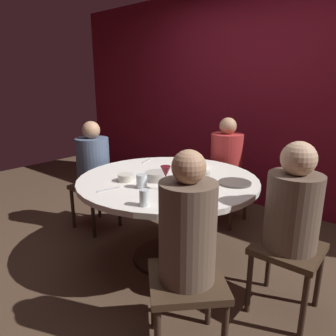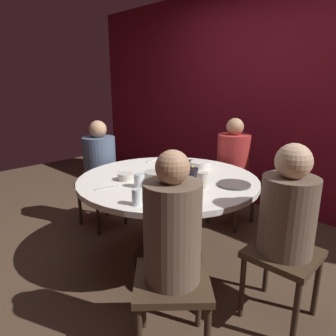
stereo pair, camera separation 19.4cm
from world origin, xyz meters
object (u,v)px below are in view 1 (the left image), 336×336
Objects in this scene: bowl_small_white at (126,178)px; cup_near_candle at (144,198)px; cup_by_right_diner at (142,181)px; bowl_sauce_side at (197,164)px; seated_diner_back at (226,159)px; bowl_serving_large at (157,176)px; dinner_plate at (235,183)px; cell_phone at (187,161)px; wine_glass at (166,173)px; dining_table at (168,193)px; candle_holder at (192,173)px; cup_by_left_diner at (205,179)px; seated_diner_front_right at (187,235)px; bowl_salad_center at (195,192)px; seated_diner_left at (93,163)px; seated_diner_right at (293,211)px.

bowl_small_white is 0.54m from cup_near_candle.
bowl_sauce_side is at bearing 90.83° from cup_by_right_diner.
seated_diner_back is 6.06× the size of bowl_serving_large.
bowl_small_white reaches higher than dinner_plate.
bowl_serving_large reaches higher than cell_phone.
wine_glass is at bearing 23.34° from cup_by_right_diner.
dining_table is 11.77× the size of bowl_small_white.
cup_by_right_diner is at bearing -89.17° from bowl_sauce_side.
cup_by_right_diner reaches higher than bowl_serving_large.
cup_by_left_diner is (0.20, -0.13, 0.02)m from candle_holder.
seated_diner_front_right reaches higher than cup_near_candle.
cup_near_candle reaches higher than bowl_serving_large.
candle_holder is 0.55× the size of bowl_serving_large.
candle_holder is at bearing -168.23° from dinner_plate.
seated_diner_back is at bearing 109.03° from bowl_salad_center.
seated_diner_front_right is at bearing -45.00° from dining_table.
cup_by_right_diner is at bearing -10.02° from bowl_small_white.
bowl_salad_center reaches higher than cell_phone.
candle_holder is 0.33m from bowl_sauce_side.
seated_diner_left reaches higher than dining_table.
candle_holder is at bearing 127.04° from bowl_salad_center.
seated_diner_front_right is at bearing -56.96° from candle_holder.
bowl_sauce_side reaches higher than dinner_plate.
cell_phone is (-0.68, 0.33, -0.00)m from dinner_plate.
wine_glass is 1.68× the size of cup_near_candle.
dining_table is at bearing -140.72° from candle_holder.
bowl_salad_center is (0.24, 0.02, -0.10)m from wine_glass.
seated_diner_left is 6.24× the size of bowl_sauce_side.
bowl_small_white is at bearing -174.72° from wine_glass.
bowl_sauce_side is at bearing -23.05° from seated_diner_right.
seated_diner_left reaches higher than cell_phone.
bowl_sauce_side is (-0.42, 0.64, -0.00)m from bowl_salad_center.
seated_diner_front_right is 11.78× the size of cup_by_right_diner.
seated_diner_front_right is at bearing -64.39° from cup_by_left_diner.
wine_glass reaches higher than bowl_serving_large.
bowl_sauce_side is (-0.99, 0.42, 0.05)m from seated_diner_right.
bowl_salad_center is 0.37m from cup_near_candle.
cup_by_left_diner is at bearing 80.39° from cup_near_candle.
wine_glass is 0.56m from dinner_plate.
candle_holder is (0.15, -0.85, 0.07)m from seated_diner_back.
bowl_salad_center is at bearing -57.07° from bowl_sauce_side.
seated_diner_back is at bearing 88.67° from bowl_serving_large.
seated_diner_left is at bearing -173.65° from candle_holder.
bowl_salad_center is 1.44× the size of cup_by_right_diner.
wine_glass is 1.24× the size of bowl_salad_center.
cup_by_right_diner is (0.03, -0.21, 0.02)m from bowl_serving_large.
seated_diner_right is 10.94× the size of cup_near_candle.
bowl_small_white is 1.07× the size of cup_by_left_diner.
seated_diner_front_right reaches higher than bowl_small_white.
dinner_plate is at bearing 11.77° from candle_holder.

